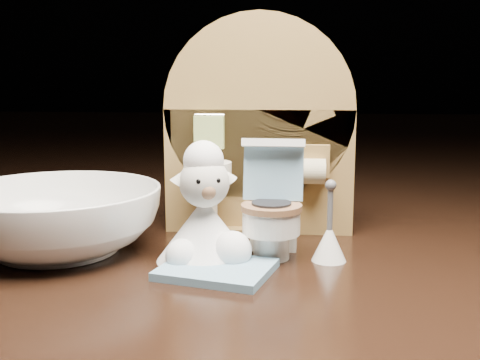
{
  "coord_description": "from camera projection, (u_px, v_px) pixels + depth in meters",
  "views": [
    {
      "loc": [
        0.02,
        -0.35,
        0.11
      ],
      "look_at": [
        -0.01,
        0.01,
        0.05
      ],
      "focal_mm": 45.0,
      "sensor_mm": 36.0,
      "label": 1
    }
  ],
  "objects": [
    {
      "name": "backdrop_panel",
      "position": [
        258.0,
        138.0,
        0.41
      ],
      "size": [
        0.13,
        0.05,
        0.15
      ],
      "color": "olive",
      "rests_on": "ground"
    },
    {
      "name": "toy_toilet",
      "position": [
        273.0,
        213.0,
        0.37
      ],
      "size": [
        0.04,
        0.05,
        0.07
      ],
      "rotation": [
        0.0,
        0.0,
        -0.04
      ],
      "color": "white",
      "rests_on": "ground"
    },
    {
      "name": "bath_mat",
      "position": [
        217.0,
        269.0,
        0.34
      ],
      "size": [
        0.07,
        0.06,
        0.0
      ],
      "primitive_type": "cube",
      "rotation": [
        0.0,
        0.0,
        -0.25
      ],
      "color": "#6D98B4",
      "rests_on": "ground"
    },
    {
      "name": "toilet_brush",
      "position": [
        329.0,
        240.0,
        0.36
      ],
      "size": [
        0.02,
        0.02,
        0.05
      ],
      "color": "white",
      "rests_on": "ground"
    },
    {
      "name": "plush_lamb",
      "position": [
        205.0,
        219.0,
        0.35
      ],
      "size": [
        0.06,
        0.06,
        0.07
      ],
      "rotation": [
        0.0,
        0.0,
        0.33
      ],
      "color": "white",
      "rests_on": "ground"
    },
    {
      "name": "ceramic_bowl",
      "position": [
        57.0,
        220.0,
        0.37
      ],
      "size": [
        0.16,
        0.16,
        0.04
      ],
      "primitive_type": "imported",
      "rotation": [
        0.0,
        0.0,
        0.34
      ],
      "color": "white",
      "rests_on": "ground"
    }
  ]
}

